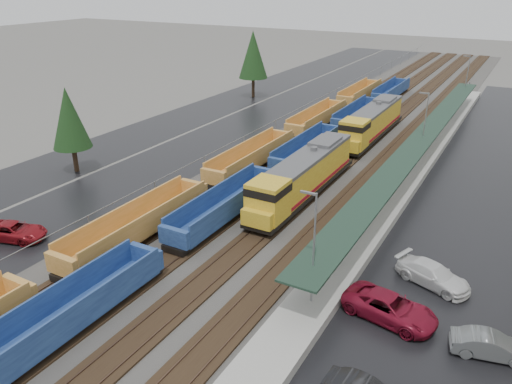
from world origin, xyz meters
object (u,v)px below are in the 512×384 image
Objects in this scene: locomotive_trail at (371,123)px; parked_car_east_c at (433,275)px; parked_car_east_b at (390,308)px; well_string_blue at (273,174)px; well_string_yellow at (204,187)px; locomotive_lead at (302,177)px; parked_car_west_c at (14,231)px; parked_car_east_e at (491,346)px.

parked_car_east_c is at bearing -65.29° from locomotive_trail.
parked_car_east_c is (1.53, 5.07, -0.05)m from parked_car_east_b.
well_string_blue is at bearing 56.81° from parked_car_east_b.
well_string_yellow is 1.04× the size of well_string_blue.
well_string_blue is (4.00, 6.13, -0.03)m from well_string_yellow.
well_string_yellow reaches higher than well_string_blue.
locomotive_lead is 0.19× the size of well_string_blue.
parked_car_east_b is (20.01, -9.25, -0.41)m from well_string_yellow.
well_string_yellow reaches higher than parked_car_east_b.
parked_car_west_c reaches higher than parked_car_east_e.
parked_car_west_c is 34.53m from parked_car_east_e.
locomotive_lead reaches higher than parked_car_west_c.
locomotive_lead reaches higher than well_string_blue.
well_string_yellow is (-8.00, -25.22, -1.09)m from locomotive_trail.
locomotive_lead is 22.62m from parked_car_east_e.
locomotive_lead is at bearing -25.51° from well_string_blue.
locomotive_trail is at bearing 13.84° from parked_car_east_e.
parked_car_east_c is 6.97m from parked_car_east_e.
locomotive_lead reaches higher than parked_car_east_e.
well_string_blue is at bearing -49.47° from parked_car_west_c.
parked_car_west_c is at bearing -122.26° from well_string_blue.
parked_car_east_e is at bearing -84.55° from parked_car_east_b.
locomotive_trail is 36.54m from parked_car_east_b.
well_string_yellow is 27.50m from parked_car_east_e.
parked_car_east_e is (17.70, -35.00, -1.60)m from locomotive_trail.
locomotive_trail is at bearing 90.00° from locomotive_lead.
parked_car_east_e is at bearing -63.18° from locomotive_trail.
well_string_yellow reaches higher than parked_car_east_c.
locomotive_lead is 3.68× the size of parked_car_east_c.
parked_car_west_c is (-16.60, -18.05, -1.59)m from locomotive_lead.
parked_car_east_e is (25.70, -9.78, -0.51)m from well_string_yellow.
parked_car_east_e is (34.29, 4.05, -0.01)m from parked_car_west_c.
locomotive_trail is at bearing -40.23° from parked_car_west_c.
parked_car_east_e is at bearing -100.47° from parked_car_west_c.
well_string_blue is 20.06× the size of parked_car_west_c.
locomotive_trail is (0.00, 21.00, 0.00)m from locomotive_lead.
locomotive_trail is 0.19× the size of well_string_blue.
parked_car_east_e is at bearing -36.25° from well_string_blue.
parked_car_west_c is (-8.60, -13.82, -0.50)m from well_string_yellow.
well_string_yellow reaches higher than parked_car_west_c.
locomotive_trail reaches higher than well_string_blue.
well_string_blue is 26.91m from parked_car_east_e.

